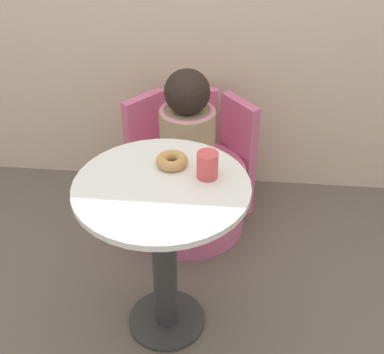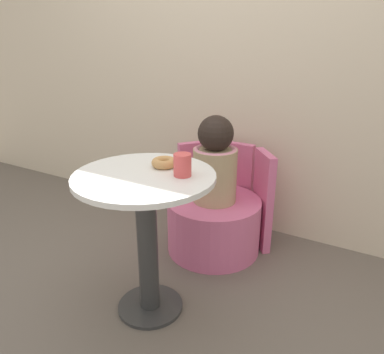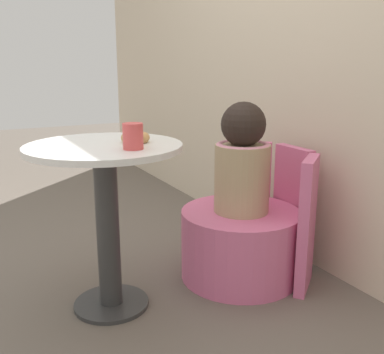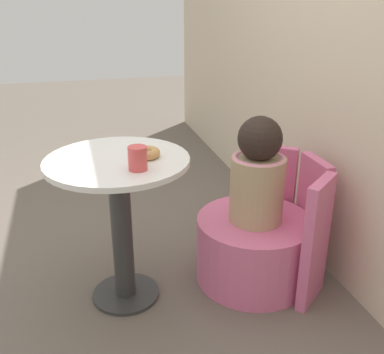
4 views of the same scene
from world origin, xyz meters
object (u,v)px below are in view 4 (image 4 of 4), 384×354
at_px(tub_chair, 253,249).
at_px(round_table, 120,202).
at_px(donut, 147,153).
at_px(cup, 138,158).
at_px(child_figure, 258,174).

bearing_deg(tub_chair, round_table, -91.98).
relative_size(round_table, donut, 6.09).
xyz_separation_m(donut, cup, (0.14, -0.06, 0.03)).
bearing_deg(donut, round_table, -99.35).
distance_m(donut, cup, 0.15).
relative_size(tub_chair, cup, 5.90).
bearing_deg(donut, cup, -23.84).
height_order(tub_chair, donut, donut).
bearing_deg(tub_chair, cup, -77.24).
bearing_deg(child_figure, cup, -77.24).
height_order(round_table, tub_chair, round_table).
bearing_deg(cup, child_figure, 102.76).
distance_m(tub_chair, child_figure, 0.42).
bearing_deg(child_figure, donut, -90.18).
xyz_separation_m(round_table, tub_chair, (0.02, 0.67, -0.35)).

